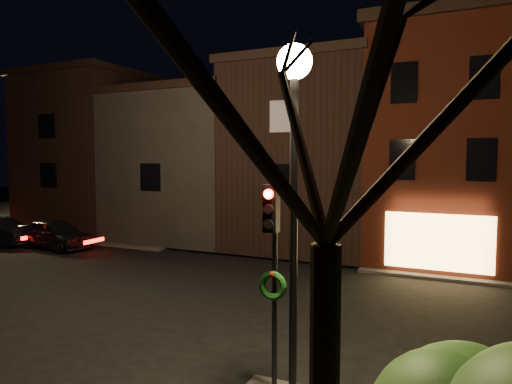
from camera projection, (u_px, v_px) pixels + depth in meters
ground at (187, 290)px, 16.22m from camera, size 120.00×120.00×0.00m
sidewalk_far_left at (125, 208)px, 42.68m from camera, size 30.00×30.00×0.12m
corner_building at (445, 143)px, 21.07m from camera, size 6.50×8.50×10.50m
row_building_a at (317, 155)px, 24.75m from camera, size 7.30×10.30×9.40m
row_building_b at (202, 164)px, 27.81m from camera, size 7.80×10.30×8.40m
row_building_c at (110, 152)px, 30.78m from camera, size 7.30×10.30×9.90m
street_lamp_near at (294, 128)px, 7.82m from camera, size 0.60×0.60×6.48m
traffic_signal at (273, 256)px, 8.69m from camera, size 0.58×0.38×4.05m
bare_tree_right at (329, 21)px, 4.94m from camera, size 6.40×6.40×8.50m
parked_car_a at (55, 234)px, 23.65m from camera, size 4.68×2.25×1.54m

